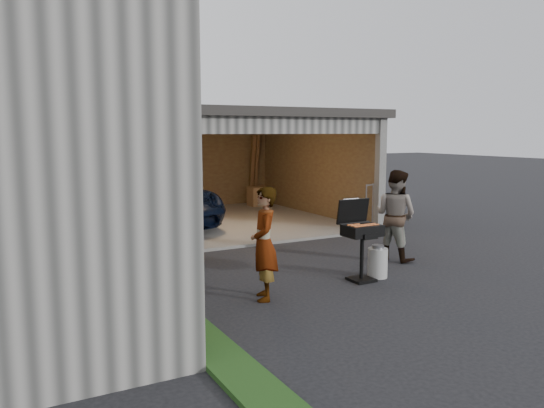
{
  "coord_description": "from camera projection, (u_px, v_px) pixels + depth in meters",
  "views": [
    {
      "loc": [
        -4.31,
        -6.24,
        2.38
      ],
      "look_at": [
        -0.01,
        1.71,
        1.15
      ],
      "focal_mm": 35.0,
      "sensor_mm": 36.0,
      "label": 1
    }
  ],
  "objects": [
    {
      "name": "hand_truck",
      "position": [
        371.0,
        224.0,
        12.49
      ],
      "size": [
        0.53,
        0.49,
        1.18
      ],
      "rotation": [
        0.0,
        0.0,
        0.4
      ],
      "color": "gray",
      "rests_on": "ground"
    },
    {
      "name": "woman",
      "position": [
        264.0,
        244.0,
        7.5
      ],
      "size": [
        0.57,
        0.69,
        1.62
      ],
      "primitive_type": "imported",
      "rotation": [
        0.0,
        0.0,
        -1.94
      ],
      "color": "#CADEFE",
      "rests_on": "ground"
    },
    {
      "name": "ground",
      "position": [
        328.0,
        295.0,
        7.79
      ],
      "size": [
        80.0,
        80.0,
        0.0
      ],
      "primitive_type": "plane",
      "color": "black",
      "rests_on": "ground"
    },
    {
      "name": "man",
      "position": [
        395.0,
        215.0,
        9.85
      ],
      "size": [
        0.85,
        0.97,
        1.69
      ],
      "primitive_type": "imported",
      "rotation": [
        0.0,
        0.0,
        1.87
      ],
      "color": "#502B1F",
      "rests_on": "ground"
    },
    {
      "name": "propane_tank",
      "position": [
        378.0,
        263.0,
        8.72
      ],
      "size": [
        0.37,
        0.37,
        0.49
      ],
      "primitive_type": "cylinder",
      "rotation": [
        0.0,
        0.0,
        0.15
      ],
      "color": "#B5B5B1",
      "rests_on": "ground"
    },
    {
      "name": "plywood_panel",
      "position": [
        183.0,
        301.0,
        6.15
      ],
      "size": [
        0.22,
        0.79,
        0.87
      ],
      "primitive_type": "cube",
      "rotation": [
        0.0,
        -0.21,
        0.0
      ],
      "color": "brown",
      "rests_on": "ground"
    },
    {
      "name": "groundcover_strip",
      "position": [
        211.0,
        346.0,
        5.86
      ],
      "size": [
        0.5,
        8.0,
        0.06
      ],
      "primitive_type": "cube",
      "color": "#193814",
      "rests_on": "ground"
    },
    {
      "name": "minivan",
      "position": [
        150.0,
        200.0,
        13.38
      ],
      "size": [
        2.8,
        5.1,
        1.35
      ],
      "primitive_type": "imported",
      "rotation": [
        0.0,
        0.0,
        0.12
      ],
      "color": "black",
      "rests_on": "ground"
    },
    {
      "name": "garage",
      "position": [
        206.0,
        152.0,
        13.82
      ],
      "size": [
        6.8,
        6.3,
        2.9
      ],
      "color": "#605E59",
      "rests_on": "ground"
    },
    {
      "name": "bbq_grill",
      "position": [
        361.0,
        233.0,
        8.46
      ],
      "size": [
        0.59,
        0.52,
        1.31
      ],
      "color": "black",
      "rests_on": "ground"
    }
  ]
}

